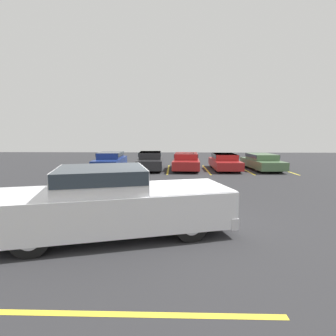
% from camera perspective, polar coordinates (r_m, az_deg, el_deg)
% --- Properties ---
extents(ground_plane, '(60.00, 60.00, 0.00)m').
position_cam_1_polar(ground_plane, '(7.70, 0.02, -12.20)').
color(ground_plane, '#2D2D30').
extents(stall_stripe_a, '(0.12, 5.01, 0.01)m').
position_cam_1_polar(stall_stripe_a, '(20.13, -16.04, -0.27)').
color(stall_stripe_a, yellow).
rests_on(stall_stripe_a, ground_plane).
extents(stall_stripe_b, '(0.12, 5.01, 0.01)m').
position_cam_1_polar(stall_stripe_b, '(19.47, -8.18, -0.31)').
color(stall_stripe_b, yellow).
rests_on(stall_stripe_b, ground_plane).
extents(stall_stripe_c, '(0.12, 5.01, 0.01)m').
position_cam_1_polar(stall_stripe_c, '(19.20, 0.05, -0.34)').
color(stall_stripe_c, yellow).
rests_on(stall_stripe_c, ground_plane).
extents(stall_stripe_d, '(0.12, 5.01, 0.01)m').
position_cam_1_polar(stall_stripe_d, '(19.33, 8.35, -0.36)').
color(stall_stripe_d, yellow).
rests_on(stall_stripe_d, ground_plane).
extents(stall_stripe_e, '(0.12, 5.01, 0.01)m').
position_cam_1_polar(stall_stripe_e, '(19.85, 16.38, -0.38)').
color(stall_stripe_e, yellow).
rests_on(stall_stripe_e, ground_plane).
extents(stall_stripe_f, '(0.12, 5.01, 0.01)m').
position_cam_1_polar(stall_stripe_f, '(20.75, 23.85, -0.39)').
color(stall_stripe_f, yellow).
rests_on(stall_stripe_f, ground_plane).
extents(aisle_stripe_foreground, '(6.34, 0.12, 0.01)m').
position_cam_1_polar(aisle_stripe_foreground, '(4.58, -21.11, -27.40)').
color(aisle_stripe_foreground, yellow).
rests_on(aisle_stripe_foreground, ground_plane).
extents(pickup_truck, '(6.27, 3.54, 1.76)m').
position_cam_1_polar(pickup_truck, '(6.89, -11.52, -7.09)').
color(pickup_truck, silver).
rests_on(pickup_truck, ground_plane).
extents(parked_sedan_a, '(1.89, 4.79, 1.25)m').
position_cam_1_polar(parked_sedan_a, '(19.93, -12.40, 1.71)').
color(parked_sedan_a, navy).
rests_on(parked_sedan_a, ground_plane).
extents(parked_sedan_b, '(1.90, 4.45, 1.29)m').
position_cam_1_polar(parked_sedan_b, '(19.22, -3.88, 1.70)').
color(parked_sedan_b, '#232326').
rests_on(parked_sedan_b, ground_plane).
extents(parked_sedan_c, '(2.07, 4.56, 1.20)m').
position_cam_1_polar(parked_sedan_c, '(19.20, 3.97, 1.58)').
color(parked_sedan_c, maroon).
rests_on(parked_sedan_c, ground_plane).
extents(parked_sedan_d, '(1.79, 4.52, 1.15)m').
position_cam_1_polar(parked_sedan_d, '(19.61, 12.18, 1.47)').
color(parked_sedan_d, maroon).
rests_on(parked_sedan_d, ground_plane).
extents(parked_sedan_e, '(2.10, 4.62, 1.15)m').
position_cam_1_polar(parked_sedan_e, '(20.28, 19.75, 1.40)').
color(parked_sedan_e, '#4C6B47').
rests_on(parked_sedan_e, ground_plane).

